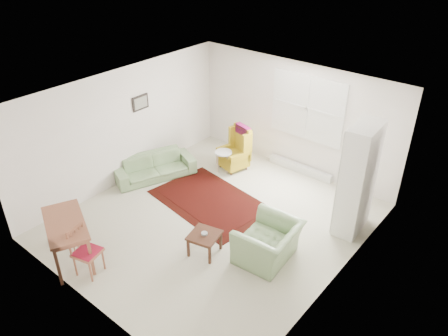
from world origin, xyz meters
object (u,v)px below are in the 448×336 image
Objects in this scene: wingback_chair at (233,149)px; cabinet at (358,180)px; coffee_table at (205,243)px; stool at (223,161)px; desk at (69,240)px; armchair at (268,239)px; desk_chair at (87,251)px; sofa at (154,163)px.

wingback_chair is 3.14m from cabinet.
coffee_table is at bearing -129.64° from cabinet.
stool is 3.91m from desk.
stool is (-1.53, 2.35, 0.06)m from coffee_table.
wingback_chair is at bearing 118.97° from coffee_table.
wingback_chair reaches higher than armchair.
desk_chair is at bearing -125.88° from coffee_table.
wingback_chair is 2.99m from coffee_table.
armchair is at bearing 32.61° from coffee_table.
wingback_chair reaches higher than sofa.
coffee_table is 1.94m from desk_chair.
desk_chair is at bearing 0.00° from desk.
desk_chair is at bearing -84.21° from stool.
cabinet is (3.16, -0.07, 0.80)m from stool.
coffee_table is at bearing -62.41° from armchair.
wingback_chair is at bearing -135.60° from armchair.
sofa is at bearing 155.13° from coffee_table.
sofa is 0.84× the size of cabinet.
cabinet is at bearing -1.27° from stool.
coffee_table is at bearing -45.90° from wingback_chair.
coffee_table is (2.57, -1.19, -0.16)m from sofa.
wingback_chair reaches higher than stool.
sofa is 2.90m from desk.
wingback_chair is 1.98× the size of stool.
cabinet is at bearing -49.98° from desk_chair.
wingback_chair is 4.17m from desk.
sofa is at bearing -169.45° from cabinet.
armchair is 3.01m from stool.
coffee_table is at bearing -56.98° from stool.
wingback_chair is 1.14× the size of desk_chair.
desk reaches higher than stool.
armchair is 2.97m from desk_chair.
desk is (-1.66, -1.56, 0.18)m from coffee_table.
sofa is at bearing -113.32° from wingback_chair.
desk_chair reaches higher than sofa.
stool is at bearing -93.02° from wingback_chair.
coffee_table is at bearing -92.56° from sofa.
cabinet is 1.74× the size of desk.
desk_chair is (0.31, -4.17, -0.06)m from wingback_chair.
wingback_chair reaches higher than coffee_table.
stool is at bearing 123.02° from coffee_table.
coffee_table is 0.56× the size of desk_chair.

